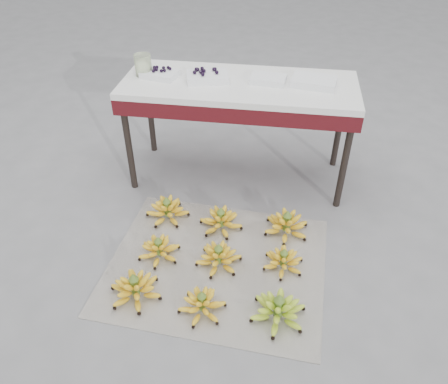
# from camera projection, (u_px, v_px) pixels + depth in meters

# --- Properties ---
(ground) EXTENTS (60.00, 60.00, 0.00)m
(ground) POSITION_uv_depth(u_px,v_px,m) (212.00, 261.00, 2.60)
(ground) COLOR slate
(ground) RESTS_ON ground
(newspaper_mat) EXTENTS (1.31, 1.13, 0.01)m
(newspaper_mat) POSITION_uv_depth(u_px,v_px,m) (217.00, 264.00, 2.58)
(newspaper_mat) COLOR silver
(newspaper_mat) RESTS_ON ground
(bunch_front_left) EXTENTS (0.38, 0.38, 0.17)m
(bunch_front_left) POSITION_uv_depth(u_px,v_px,m) (135.00, 288.00, 2.35)
(bunch_front_left) COLOR yellow
(bunch_front_left) RESTS_ON newspaper_mat
(bunch_front_center) EXTENTS (0.26, 0.26, 0.15)m
(bunch_front_center) POSITION_uv_depth(u_px,v_px,m) (202.00, 304.00, 2.28)
(bunch_front_center) COLOR yellow
(bunch_front_center) RESTS_ON newspaper_mat
(bunch_front_right) EXTENTS (0.33, 0.33, 0.18)m
(bunch_front_right) POSITION_uv_depth(u_px,v_px,m) (278.00, 310.00, 2.24)
(bunch_front_right) COLOR #7AB033
(bunch_front_right) RESTS_ON newspaper_mat
(bunch_mid_left) EXTENTS (0.27, 0.27, 0.15)m
(bunch_mid_left) POSITION_uv_depth(u_px,v_px,m) (159.00, 249.00, 2.60)
(bunch_mid_left) COLOR yellow
(bunch_mid_left) RESTS_ON newspaper_mat
(bunch_mid_center) EXTENTS (0.32, 0.32, 0.16)m
(bunch_mid_center) POSITION_uv_depth(u_px,v_px,m) (219.00, 257.00, 2.54)
(bunch_mid_center) COLOR yellow
(bunch_mid_center) RESTS_ON newspaper_mat
(bunch_mid_right) EXTENTS (0.28, 0.28, 0.15)m
(bunch_mid_right) POSITION_uv_depth(u_px,v_px,m) (283.00, 261.00, 2.53)
(bunch_mid_right) COLOR yellow
(bunch_mid_right) RESTS_ON newspaper_mat
(bunch_back_left) EXTENTS (0.29, 0.29, 0.17)m
(bunch_back_left) POSITION_uv_depth(u_px,v_px,m) (168.00, 210.00, 2.88)
(bunch_back_left) COLOR yellow
(bunch_back_left) RESTS_ON newspaper_mat
(bunch_back_center) EXTENTS (0.31, 0.31, 0.17)m
(bunch_back_center) POSITION_uv_depth(u_px,v_px,m) (221.00, 221.00, 2.80)
(bunch_back_center) COLOR yellow
(bunch_back_center) RESTS_ON newspaper_mat
(bunch_back_right) EXTENTS (0.38, 0.38, 0.18)m
(bunch_back_right) POSITION_uv_depth(u_px,v_px,m) (286.00, 225.00, 2.76)
(bunch_back_right) COLOR yellow
(bunch_back_right) RESTS_ON newspaper_mat
(vendor_table) EXTENTS (1.55, 0.62, 0.74)m
(vendor_table) POSITION_uv_depth(u_px,v_px,m) (239.00, 94.00, 2.92)
(vendor_table) COLOR black
(vendor_table) RESTS_ON ground
(tray_far_left) EXTENTS (0.26, 0.21, 0.06)m
(tray_far_left) POSITION_uv_depth(u_px,v_px,m) (160.00, 74.00, 2.93)
(tray_far_left) COLOR silver
(tray_far_left) RESTS_ON vendor_table
(tray_left) EXTENTS (0.31, 0.26, 0.07)m
(tray_left) POSITION_uv_depth(u_px,v_px,m) (207.00, 76.00, 2.88)
(tray_left) COLOR silver
(tray_left) RESTS_ON vendor_table
(tray_right) EXTENTS (0.24, 0.19, 0.04)m
(tray_right) POSITION_uv_depth(u_px,v_px,m) (268.00, 79.00, 2.86)
(tray_right) COLOR silver
(tray_right) RESTS_ON vendor_table
(tray_far_right) EXTENTS (0.31, 0.25, 0.04)m
(tray_far_right) POSITION_uv_depth(u_px,v_px,m) (314.00, 82.00, 2.82)
(tray_far_right) COLOR silver
(tray_far_right) RESTS_ON vendor_table
(glass_jar) EXTENTS (0.12, 0.12, 0.14)m
(glass_jar) POSITION_uv_depth(u_px,v_px,m) (143.00, 65.00, 2.91)
(glass_jar) COLOR #E0F0BF
(glass_jar) RESTS_ON vendor_table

